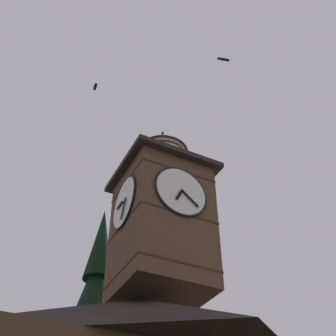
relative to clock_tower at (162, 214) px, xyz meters
name	(u,v)px	position (x,y,z in m)	size (l,w,h in m)	color
clock_tower	(162,214)	(0.00, 0.00, 0.00)	(4.35, 4.35, 9.31)	brown
flying_bird_high	(95,87)	(3.83, -0.55, 7.50)	(0.21, 0.50, 0.11)	black
flying_bird_low	(223,59)	(-2.88, 2.30, 10.65)	(0.75, 0.33, 0.13)	black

